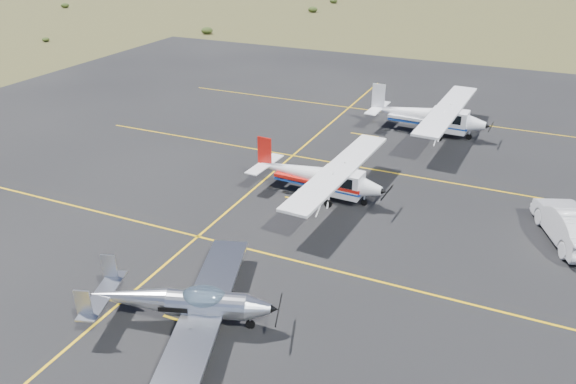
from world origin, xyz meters
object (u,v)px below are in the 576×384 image
Objects in this scene: aircraft_cessna at (320,175)px; sedan at (571,224)px; aircraft_low_wing at (186,302)px; aircraft_plain at (429,115)px.

aircraft_cessna reaches higher than sedan.
aircraft_low_wing is 24.42m from aircraft_plain.
sedan is at bearing 26.10° from aircraft_low_wing.
aircraft_cessna is 2.10× the size of sedan.
aircraft_plain is at bearing 78.08° from aircraft_cessna.
aircraft_plain reaches higher than aircraft_low_wing.
aircraft_low_wing is 1.78× the size of sedan.
aircraft_low_wing is at bearing -96.11° from aircraft_plain.
sedan is at bearing 4.75° from aircraft_cessna.
aircraft_cessna is at bearing -19.75° from sedan.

